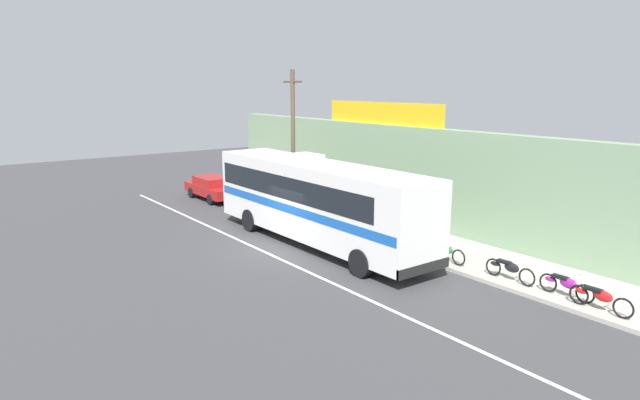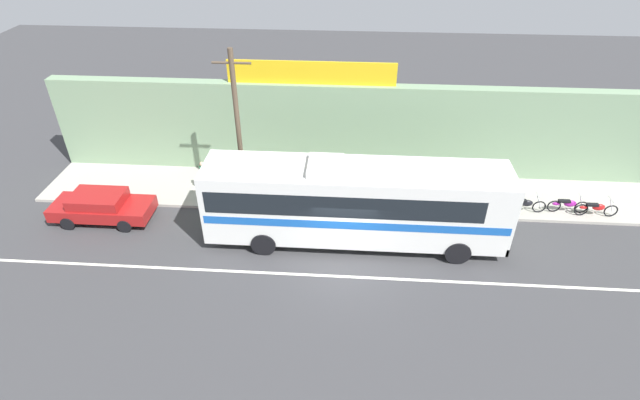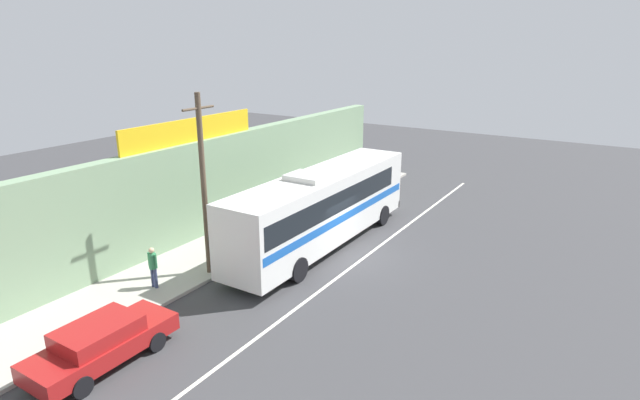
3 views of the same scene
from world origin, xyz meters
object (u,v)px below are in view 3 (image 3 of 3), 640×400
object	(u,v)px
parked_car	(102,342)
pedestrian_by_curb	(153,264)
motorcycle_purple	(334,200)
motorcycle_red	(368,181)
intercity_bus	(321,205)
motorcycle_black	(379,177)
utility_pole	(204,183)
motorcycle_orange	(355,188)

from	to	relation	value
parked_car	pedestrian_by_curb	distance (m)	4.76
motorcycle_purple	motorcycle_red	xyz separation A→B (m)	(4.72, 0.22, 0.00)
intercity_bus	motorcycle_black	world-z (taller)	intercity_bus
intercity_bus	motorcycle_red	distance (m)	10.32
utility_pole	motorcycle_red	size ratio (longest dim) A/B	3.99
utility_pole	pedestrian_by_curb	xyz separation A→B (m)	(-2.17, 0.82, -2.85)
motorcycle_purple	motorcycle_orange	bearing A→B (deg)	2.46
intercity_bus	motorcycle_black	bearing A→B (deg)	11.93
motorcycle_red	pedestrian_by_curb	size ratio (longest dim) A/B	1.11
intercity_bus	utility_pole	distance (m)	5.90
parked_car	pedestrian_by_curb	bearing A→B (deg)	31.00
motorcycle_black	motorcycle_red	distance (m)	1.21
motorcycle_red	motorcycle_orange	bearing A→B (deg)	-177.07
motorcycle_red	pedestrian_by_curb	xyz separation A→B (m)	(-17.14, 0.60, 0.54)
intercity_bus	utility_pole	xyz separation A→B (m)	(-5.09, 2.32, 1.89)
parked_car	motorcycle_purple	world-z (taller)	parked_car
utility_pole	pedestrian_by_curb	size ratio (longest dim) A/B	4.44
utility_pole	motorcycle_purple	world-z (taller)	utility_pole
parked_car	motorcycle_red	bearing A→B (deg)	4.98
intercity_bus	pedestrian_by_curb	size ratio (longest dim) A/B	7.46
motorcycle_orange	pedestrian_by_curb	distance (m)	15.18
motorcycle_black	motorcycle_purple	world-z (taller)	same
intercity_bus	utility_pole	size ratio (longest dim) A/B	1.68
motorcycle_red	pedestrian_by_curb	bearing A→B (deg)	178.01
intercity_bus	motorcycle_red	world-z (taller)	intercity_bus
utility_pole	motorcycle_purple	bearing A→B (deg)	0.06
motorcycle_black	motorcycle_purple	xyz separation A→B (m)	(-5.91, -0.01, 0.00)
parked_car	utility_pole	distance (m)	7.20
parked_car	motorcycle_red	distance (m)	21.28
intercity_bus	motorcycle_orange	bearing A→B (deg)	17.21
motorcycle_orange	motorcycle_purple	distance (m)	2.74
motorcycle_black	pedestrian_by_curb	xyz separation A→B (m)	(-18.32, 0.80, 0.54)
intercity_bus	motorcycle_orange	size ratio (longest dim) A/B	6.36
intercity_bus	parked_car	world-z (taller)	intercity_bus
motorcycle_black	utility_pole	bearing A→B (deg)	-179.93
parked_car	motorcycle_red	xyz separation A→B (m)	(21.20, 1.85, -0.17)
utility_pole	motorcycle_black	distance (m)	16.51
motorcycle_black	parked_car	bearing A→B (deg)	-175.82
intercity_bus	parked_car	bearing A→B (deg)	176.46
intercity_bus	motorcycle_purple	xyz separation A→B (m)	(5.16, 2.33, -1.50)
parked_car	motorcycle_black	world-z (taller)	parked_car
parked_car	intercity_bus	bearing A→B (deg)	-3.54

